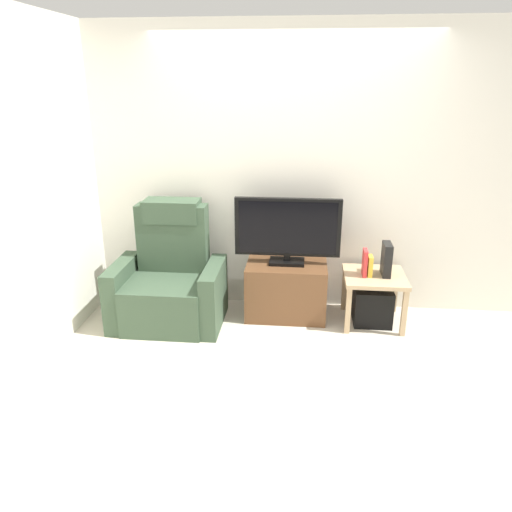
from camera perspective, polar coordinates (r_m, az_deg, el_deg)
ground_plane at (r=3.97m, az=3.04°, el=-12.15°), size 6.40×6.40×0.00m
wall_back at (r=4.57m, az=4.05°, el=9.68°), size 6.40×0.06×2.60m
wall_side at (r=4.00m, az=-24.73°, el=6.45°), size 0.06×4.48×2.60m
tv_stand at (r=4.59m, az=3.53°, el=-3.91°), size 0.74×0.48×0.51m
television at (r=4.40m, az=3.69°, el=3.09°), size 0.95×0.20×0.61m
recliner_armchair at (r=4.53m, az=-10.02°, el=-2.94°), size 0.98×0.78×1.08m
side_table at (r=4.52m, az=13.59°, el=-3.01°), size 0.54×0.54×0.46m
subwoofer_box at (r=4.61m, az=13.36°, el=-5.54°), size 0.34×0.34×0.34m
book_leftmost at (r=4.42m, az=12.53°, el=-0.77°), size 0.03×0.14×0.24m
book_middle at (r=4.44m, az=13.12°, el=-1.12°), size 0.04×0.12×0.18m
game_console at (r=4.47m, az=14.94°, el=-0.38°), size 0.07×0.20×0.29m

